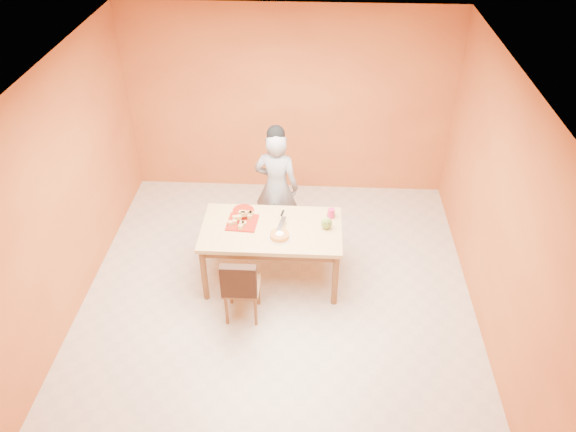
# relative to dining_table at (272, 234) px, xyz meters

# --- Properties ---
(floor) EXTENTS (5.00, 5.00, 0.00)m
(floor) POSITION_rel_dining_table_xyz_m (0.09, -0.42, -0.67)
(floor) COLOR beige
(floor) RESTS_ON ground
(ceiling) EXTENTS (5.00, 5.00, 0.00)m
(ceiling) POSITION_rel_dining_table_xyz_m (0.09, -0.42, 2.03)
(ceiling) COLOR silver
(ceiling) RESTS_ON wall_back
(wall_back) EXTENTS (4.50, 0.00, 4.50)m
(wall_back) POSITION_rel_dining_table_xyz_m (0.09, 2.08, 0.68)
(wall_back) COLOR orange
(wall_back) RESTS_ON floor
(wall_left) EXTENTS (0.00, 5.00, 5.00)m
(wall_left) POSITION_rel_dining_table_xyz_m (-2.16, -0.42, 0.68)
(wall_left) COLOR orange
(wall_left) RESTS_ON floor
(wall_right) EXTENTS (0.00, 5.00, 5.00)m
(wall_right) POSITION_rel_dining_table_xyz_m (2.34, -0.42, 0.68)
(wall_right) COLOR orange
(wall_right) RESTS_ON floor
(dining_table) EXTENTS (1.60, 0.90, 0.76)m
(dining_table) POSITION_rel_dining_table_xyz_m (0.00, 0.00, 0.00)
(dining_table) COLOR tan
(dining_table) RESTS_ON floor
(dining_chair) EXTENTS (0.40, 0.46, 0.86)m
(dining_chair) POSITION_rel_dining_table_xyz_m (-0.28, -0.63, -0.22)
(dining_chair) COLOR brown
(dining_chair) RESTS_ON floor
(pastry_pile) EXTENTS (0.30, 0.30, 0.10)m
(pastry_pile) POSITION_rel_dining_table_xyz_m (-0.34, 0.07, 0.16)
(pastry_pile) COLOR tan
(pastry_pile) RESTS_ON pastry_platter
(person) EXTENTS (0.63, 0.47, 1.55)m
(person) POSITION_rel_dining_table_xyz_m (0.00, 0.83, 0.11)
(person) COLOR gray
(person) RESTS_ON floor
(pastry_platter) EXTENTS (0.36, 0.36, 0.02)m
(pastry_platter) POSITION_rel_dining_table_xyz_m (-0.34, 0.07, 0.10)
(pastry_platter) COLOR #9A1A0E
(pastry_platter) RESTS_ON dining_table
(red_dinner_plate) EXTENTS (0.26, 0.26, 0.02)m
(red_dinner_plate) POSITION_rel_dining_table_xyz_m (-0.36, 0.31, 0.10)
(red_dinner_plate) COLOR #9A1A0E
(red_dinner_plate) RESTS_ON dining_table
(white_cake_plate) EXTENTS (0.27, 0.27, 0.01)m
(white_cake_plate) POSITION_rel_dining_table_xyz_m (0.11, -0.18, 0.10)
(white_cake_plate) COLOR silver
(white_cake_plate) RESTS_ON dining_table
(sponge_cake) EXTENTS (0.28, 0.28, 0.05)m
(sponge_cake) POSITION_rel_dining_table_xyz_m (0.11, -0.18, 0.13)
(sponge_cake) COLOR gold
(sponge_cake) RESTS_ON white_cake_plate
(cake_server) EXTENTS (0.10, 0.28, 0.01)m
(cake_server) POSITION_rel_dining_table_xyz_m (0.12, -0.00, 0.16)
(cake_server) COLOR white
(cake_server) RESTS_ON sponge_cake
(egg_ornament) EXTENTS (0.14, 0.13, 0.16)m
(egg_ornament) POSITION_rel_dining_table_xyz_m (0.62, 0.02, 0.17)
(egg_ornament) COLOR olive
(egg_ornament) RESTS_ON dining_table
(magenta_glass) EXTENTS (0.08, 0.08, 0.11)m
(magenta_glass) POSITION_rel_dining_table_xyz_m (0.68, 0.24, 0.15)
(magenta_glass) COLOR #C51D54
(magenta_glass) RESTS_ON dining_table
(checker_tin) EXTENTS (0.11, 0.11, 0.03)m
(checker_tin) POSITION_rel_dining_table_xyz_m (0.68, 0.27, 0.11)
(checker_tin) COLOR #36210E
(checker_tin) RESTS_ON dining_table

